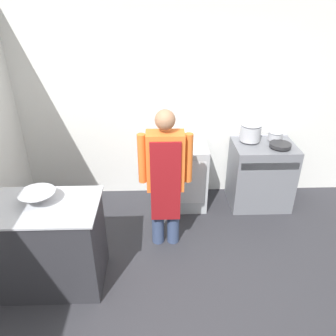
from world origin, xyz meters
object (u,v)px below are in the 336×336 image
object	(u,v)px
person_cook	(165,175)
sauce_pot	(275,135)
stove	(260,174)
mixing_bowl	(38,198)
fridge_unit	(184,175)
saute_pan	(280,145)
stock_pot	(251,132)

from	to	relation	value
person_cook	sauce_pot	world-z (taller)	person_cook
stove	mixing_bowl	world-z (taller)	mixing_bowl
stove	mixing_bowl	xyz separation A→B (m)	(-2.52, -1.32, 0.54)
stove	fridge_unit	xyz separation A→B (m)	(-1.05, 0.03, -0.00)
saute_pan	sauce_pot	xyz separation A→B (m)	(0.00, 0.22, 0.04)
fridge_unit	mixing_bowl	world-z (taller)	mixing_bowl
person_cook	mixing_bowl	world-z (taller)	person_cook
stock_pot	sauce_pot	world-z (taller)	stock_pot
fridge_unit	person_cook	world-z (taller)	person_cook
saute_pan	mixing_bowl	bearing A→B (deg)	-155.68
fridge_unit	saute_pan	size ratio (longest dim) A/B	3.28
stove	mixing_bowl	bearing A→B (deg)	-152.38
stock_pot	saute_pan	xyz separation A→B (m)	(0.34, -0.22, -0.10)
stove	saute_pan	bearing A→B (deg)	-33.64
stove	person_cook	xyz separation A→B (m)	(-1.33, -0.80, 0.47)
mixing_bowl	sauce_pot	bearing A→B (deg)	28.04
fridge_unit	person_cook	size ratio (longest dim) A/B	0.54
mixing_bowl	stock_pot	size ratio (longest dim) A/B	1.25
stove	person_cook	world-z (taller)	person_cook
person_cook	sauce_pot	xyz separation A→B (m)	(1.49, 0.91, 0.06)
person_cook	mixing_bowl	bearing A→B (deg)	-156.48
stove	fridge_unit	distance (m)	1.05
fridge_unit	person_cook	xyz separation A→B (m)	(-0.28, -0.83, 0.48)
fridge_unit	person_cook	bearing A→B (deg)	-108.58
stove	fridge_unit	size ratio (longest dim) A/B	1.03
mixing_bowl	sauce_pot	size ratio (longest dim) A/B	1.82
fridge_unit	saute_pan	distance (m)	1.31
fridge_unit	person_cook	distance (m)	1.00
fridge_unit	stock_pot	xyz separation A→B (m)	(0.87, 0.08, 0.59)
sauce_pot	saute_pan	bearing A→B (deg)	-90.00
stove	sauce_pot	distance (m)	0.57
fridge_unit	sauce_pot	size ratio (longest dim) A/B	4.83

